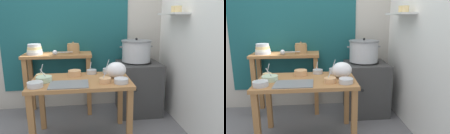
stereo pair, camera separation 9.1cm
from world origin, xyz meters
TOP-DOWN VIEW (x-y plane):
  - wall_back at (0.08, 1.10)m, footprint 4.40×0.12m
  - wall_right at (1.40, 0.20)m, footprint 0.30×3.20m
  - prep_table at (0.07, 0.07)m, footprint 1.10×0.66m
  - back_shelf_table at (-0.26, 0.83)m, footprint 0.96×0.40m
  - stove_block at (0.91, 0.70)m, footprint 0.60×0.61m
  - steamer_pot at (0.87, 0.72)m, footprint 0.48×0.43m
  - clay_pot at (-0.04, 0.83)m, footprint 0.17×0.17m
  - bowl_stack_enamel at (-0.57, 0.80)m, footprint 0.22×0.22m
  - ladle at (-0.27, 0.71)m, footprint 0.27×0.07m
  - serving_tray at (-0.06, -0.10)m, footprint 0.40×0.28m
  - plastic_bag at (0.47, 0.10)m, footprint 0.23×0.18m
  - prep_bowl_0 at (-0.01, 0.25)m, footprint 0.15×0.15m
  - prep_bowl_1 at (-0.33, 0.06)m, footprint 0.17×0.17m
  - prep_bowl_2 at (-0.39, 0.22)m, footprint 0.10×0.10m
  - prep_bowl_3 at (0.32, -0.07)m, footprint 0.13×0.13m
  - prep_bowl_4 at (0.20, 0.32)m, footprint 0.12×0.12m
  - prep_bowl_5 at (0.49, -0.11)m, footprint 0.15×0.15m
  - prep_bowl_6 at (0.40, 0.31)m, footprint 0.12×0.12m
  - prep_bowl_7 at (-0.38, -0.13)m, footprint 0.15×0.15m

SIDE VIEW (x-z plane):
  - stove_block at x=0.91m, z-range -0.01..0.77m
  - prep_table at x=0.07m, z-range 0.25..0.97m
  - back_shelf_table at x=-0.26m, z-range 0.23..1.13m
  - serving_tray at x=-0.06m, z-range 0.72..0.73m
  - prep_bowl_2 at x=-0.39m, z-range 0.67..0.83m
  - prep_bowl_4 at x=0.20m, z-range 0.68..0.82m
  - prep_bowl_5 at x=0.49m, z-range 0.72..0.78m
  - prep_bowl_7 at x=-0.38m, z-range 0.72..0.78m
  - prep_bowl_3 at x=0.32m, z-range 0.67..0.83m
  - prep_bowl_1 at x=-0.33m, z-range 0.67..0.83m
  - prep_bowl_6 at x=0.40m, z-range 0.67..0.84m
  - prep_bowl_0 at x=-0.01m, z-range 0.72..0.79m
  - plastic_bag at x=0.47m, z-range 0.72..0.91m
  - steamer_pot at x=0.87m, z-range 0.76..1.11m
  - ladle at x=-0.27m, z-range 0.90..0.97m
  - bowl_stack_enamel at x=-0.57m, z-range 0.89..1.04m
  - clay_pot at x=-0.04m, z-range 0.89..1.05m
  - wall_right at x=1.40m, z-range 0.00..2.60m
  - wall_back at x=0.08m, z-range 0.00..2.60m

